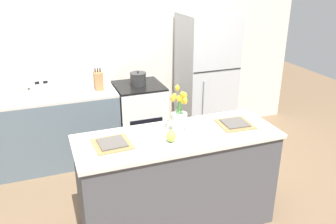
{
  "coord_description": "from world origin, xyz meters",
  "views": [
    {
      "loc": [
        -1.05,
        -2.59,
        2.32
      ],
      "look_at": [
        0.0,
        0.25,
        1.07
      ],
      "focal_mm": 38.0,
      "sensor_mm": 36.0,
      "label": 1
    }
  ],
  "objects_px": {
    "stove_range": "(140,118)",
    "pear_figurine": "(171,136)",
    "cooking_pot": "(138,79)",
    "plate_setting_left": "(112,144)",
    "refrigerator": "(206,80)",
    "plate_setting_right": "(235,124)",
    "flower_vase": "(179,118)",
    "knife_block": "(98,81)",
    "toaster": "(42,90)"
  },
  "relations": [
    {
      "from": "stove_range",
      "to": "pear_figurine",
      "type": "relative_size",
      "value": 6.65
    },
    {
      "from": "cooking_pot",
      "to": "stove_range",
      "type": "bearing_deg",
      "value": 2.74
    },
    {
      "from": "plate_setting_left",
      "to": "refrigerator",
      "type": "bearing_deg",
      "value": 44.21
    },
    {
      "from": "pear_figurine",
      "to": "plate_setting_right",
      "type": "bearing_deg",
      "value": 9.77
    },
    {
      "from": "flower_vase",
      "to": "knife_block",
      "type": "relative_size",
      "value": 1.56
    },
    {
      "from": "plate_setting_left",
      "to": "cooking_pot",
      "type": "distance_m",
      "value": 1.72
    },
    {
      "from": "plate_setting_right",
      "to": "toaster",
      "type": "bearing_deg",
      "value": 136.72
    },
    {
      "from": "refrigerator",
      "to": "plate_setting_left",
      "type": "height_order",
      "value": "refrigerator"
    },
    {
      "from": "stove_range",
      "to": "knife_block",
      "type": "bearing_deg",
      "value": -179.92
    },
    {
      "from": "plate_setting_right",
      "to": "cooking_pot",
      "type": "bearing_deg",
      "value": 106.96
    },
    {
      "from": "stove_range",
      "to": "toaster",
      "type": "xyz_separation_m",
      "value": [
        -1.16,
        -0.04,
        0.54
      ]
    },
    {
      "from": "refrigerator",
      "to": "knife_block",
      "type": "distance_m",
      "value": 1.46
    },
    {
      "from": "refrigerator",
      "to": "cooking_pot",
      "type": "relative_size",
      "value": 8.52
    },
    {
      "from": "knife_block",
      "to": "stove_range",
      "type": "bearing_deg",
      "value": 0.08
    },
    {
      "from": "plate_setting_left",
      "to": "toaster",
      "type": "distance_m",
      "value": 1.62
    },
    {
      "from": "pear_figurine",
      "to": "knife_block",
      "type": "bearing_deg",
      "value": 100.2
    },
    {
      "from": "knife_block",
      "to": "pear_figurine",
      "type": "bearing_deg",
      "value": -79.8
    },
    {
      "from": "pear_figurine",
      "to": "plate_setting_left",
      "type": "distance_m",
      "value": 0.49
    },
    {
      "from": "plate_setting_left",
      "to": "cooking_pot",
      "type": "height_order",
      "value": "cooking_pot"
    },
    {
      "from": "flower_vase",
      "to": "cooking_pot",
      "type": "xyz_separation_m",
      "value": [
        0.07,
        1.56,
        -0.1
      ]
    },
    {
      "from": "stove_range",
      "to": "plate_setting_left",
      "type": "height_order",
      "value": "plate_setting_left"
    },
    {
      "from": "flower_vase",
      "to": "pear_figurine",
      "type": "distance_m",
      "value": 0.21
    },
    {
      "from": "plate_setting_left",
      "to": "knife_block",
      "type": "xyz_separation_m",
      "value": [
        0.17,
        1.58,
        0.06
      ]
    },
    {
      "from": "stove_range",
      "to": "knife_block",
      "type": "relative_size",
      "value": 3.37
    },
    {
      "from": "pear_figurine",
      "to": "cooking_pot",
      "type": "distance_m",
      "value": 1.71
    },
    {
      "from": "stove_range",
      "to": "refrigerator",
      "type": "height_order",
      "value": "refrigerator"
    },
    {
      "from": "stove_range",
      "to": "flower_vase",
      "type": "xyz_separation_m",
      "value": [
        -0.07,
        -1.56,
        0.64
      ]
    },
    {
      "from": "refrigerator",
      "to": "plate_setting_left",
      "type": "distance_m",
      "value": 2.27
    },
    {
      "from": "flower_vase",
      "to": "cooking_pot",
      "type": "relative_size",
      "value": 2.04
    },
    {
      "from": "stove_range",
      "to": "toaster",
      "type": "distance_m",
      "value": 1.28
    },
    {
      "from": "refrigerator",
      "to": "toaster",
      "type": "xyz_separation_m",
      "value": [
        -2.11,
        -0.04,
        0.12
      ]
    },
    {
      "from": "cooking_pot",
      "to": "plate_setting_left",
      "type": "bearing_deg",
      "value": -113.0
    },
    {
      "from": "plate_setting_right",
      "to": "toaster",
      "type": "height_order",
      "value": "toaster"
    },
    {
      "from": "plate_setting_right",
      "to": "cooking_pot",
      "type": "relative_size",
      "value": 1.55
    },
    {
      "from": "refrigerator",
      "to": "toaster",
      "type": "bearing_deg",
      "value": -178.98
    },
    {
      "from": "pear_figurine",
      "to": "knife_block",
      "type": "relative_size",
      "value": 0.51
    },
    {
      "from": "cooking_pot",
      "to": "plate_setting_right",
      "type": "bearing_deg",
      "value": -73.04
    },
    {
      "from": "flower_vase",
      "to": "toaster",
      "type": "height_order",
      "value": "flower_vase"
    },
    {
      "from": "pear_figurine",
      "to": "refrigerator",
      "type": "bearing_deg",
      "value": 55.88
    },
    {
      "from": "flower_vase",
      "to": "plate_setting_left",
      "type": "distance_m",
      "value": 0.62
    },
    {
      "from": "flower_vase",
      "to": "toaster",
      "type": "bearing_deg",
      "value": 125.57
    },
    {
      "from": "stove_range",
      "to": "pear_figurine",
      "type": "distance_m",
      "value": 1.8
    },
    {
      "from": "cooking_pot",
      "to": "knife_block",
      "type": "relative_size",
      "value": 0.76
    },
    {
      "from": "flower_vase",
      "to": "pear_figurine",
      "type": "height_order",
      "value": "flower_vase"
    },
    {
      "from": "toaster",
      "to": "plate_setting_left",
      "type": "bearing_deg",
      "value": -72.5
    },
    {
      "from": "pear_figurine",
      "to": "stove_range",
      "type": "bearing_deg",
      "value": 83.22
    },
    {
      "from": "refrigerator",
      "to": "flower_vase",
      "type": "relative_size",
      "value": 4.18
    },
    {
      "from": "toaster",
      "to": "knife_block",
      "type": "xyz_separation_m",
      "value": [
        0.66,
        0.04,
        0.03
      ]
    },
    {
      "from": "plate_setting_right",
      "to": "toaster",
      "type": "xyz_separation_m",
      "value": [
        -1.64,
        1.55,
        0.03
      ]
    },
    {
      "from": "flower_vase",
      "to": "knife_block",
      "type": "height_order",
      "value": "flower_vase"
    }
  ]
}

